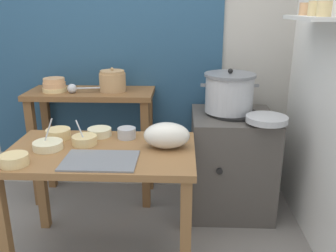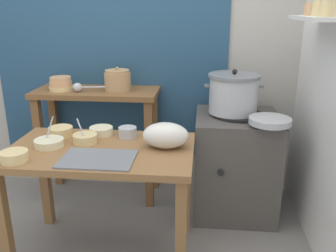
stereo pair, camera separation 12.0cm
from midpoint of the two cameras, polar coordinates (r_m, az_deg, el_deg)
name	(u,v)px [view 1 (the left image)]	position (r m, az deg, el deg)	size (l,w,h in m)	color
wall_back	(132,34)	(2.99, -6.83, 14.15)	(4.40, 0.12, 2.60)	#B2ADA3
prep_table	(102,167)	(2.21, -11.92, -6.31)	(1.10, 0.66, 0.72)	olive
back_shelf_table	(92,118)	(2.91, -12.98, 1.17)	(0.96, 0.40, 0.90)	brown
stove_block	(231,162)	(2.81, 8.71, -5.64)	(0.60, 0.61, 0.78)	#4C4742
steamer_pot	(229,93)	(2.65, 8.36, 5.23)	(0.42, 0.37, 0.32)	#B7BABF
clay_pot	(113,81)	(2.80, -9.95, 6.99)	(0.20, 0.20, 0.18)	tan
bowl_stack_enamel	(54,85)	(2.90, -18.61, 6.11)	(0.18, 0.18, 0.10)	#E5C684
ladle	(74,88)	(2.80, -15.83, 5.70)	(0.29, 0.09, 0.07)	#B7BABF
serving_tray	(100,160)	(2.00, -12.34, -5.35)	(0.40, 0.28, 0.01)	slate
plastic_bag	(167,135)	(2.12, -1.83, -1.51)	(0.27, 0.17, 0.15)	silver
wide_pan	(267,119)	(2.48, 13.98, 1.04)	(0.28, 0.28, 0.04)	#B7BABF
prep_bowl_0	(58,133)	(2.40, -18.28, -1.13)	(0.15, 0.15, 0.06)	#E5C684
prep_bowl_1	(127,133)	(2.31, -8.01, -1.06)	(0.12, 0.12, 0.07)	#B7BABF
prep_bowl_2	(48,145)	(2.25, -19.86, -2.82)	(0.17, 0.17, 0.18)	beige
prep_bowl_3	(100,132)	(2.38, -12.16, -0.91)	(0.15, 0.15, 0.05)	beige
prep_bowl_4	(14,159)	(2.09, -24.61, -4.83)	(0.15, 0.15, 0.06)	#E5C684
prep_bowl_5	(84,140)	(2.25, -14.53, -2.12)	(0.15, 0.15, 0.15)	#E5C684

